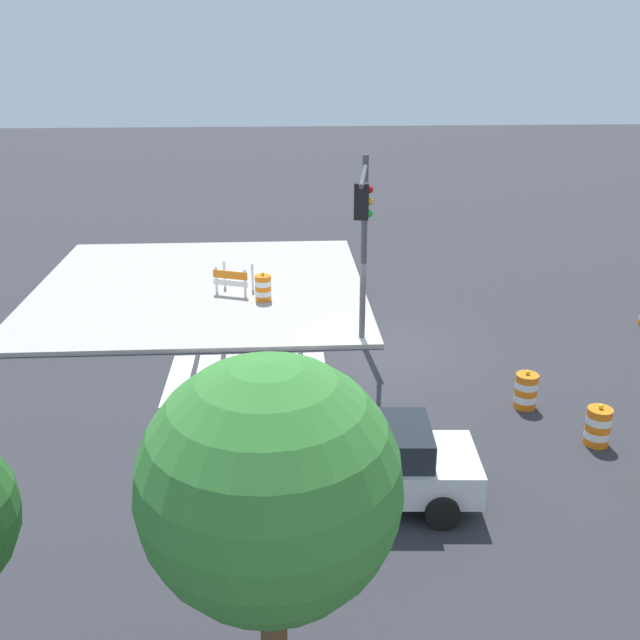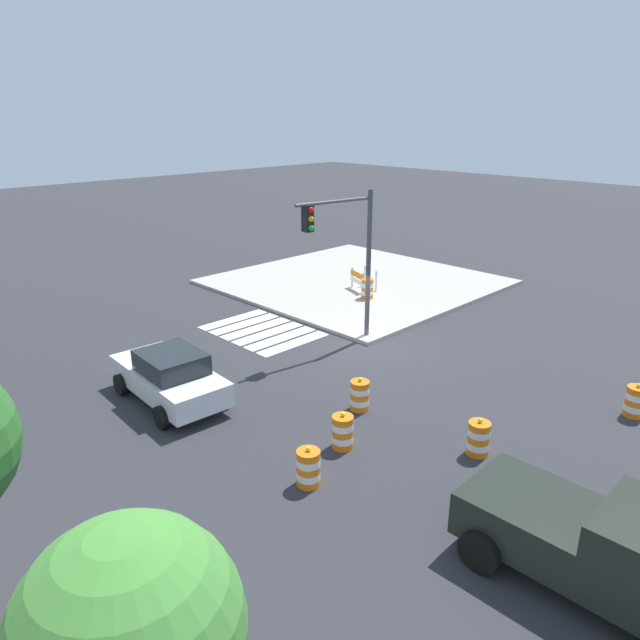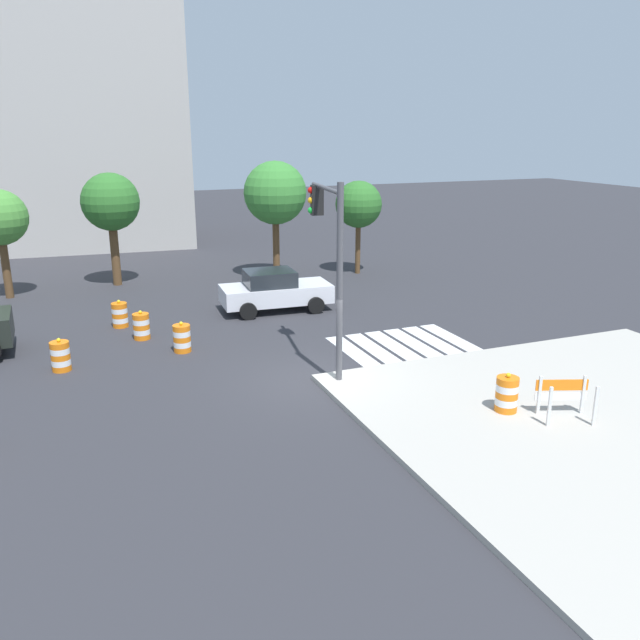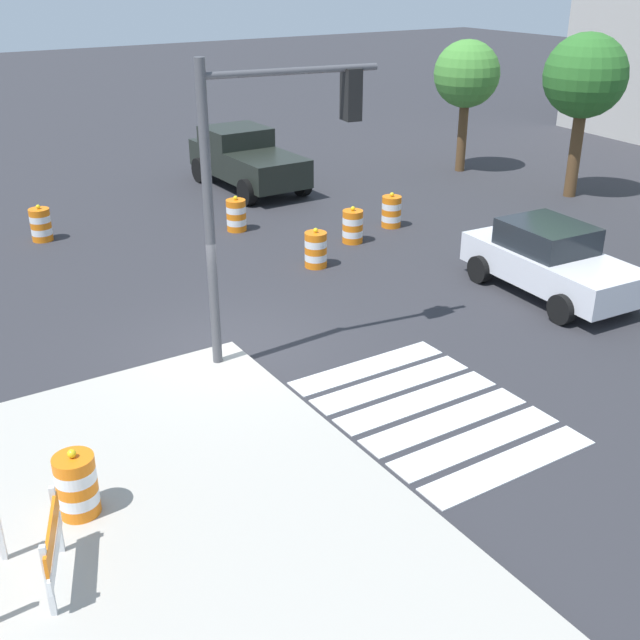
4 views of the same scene
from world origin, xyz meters
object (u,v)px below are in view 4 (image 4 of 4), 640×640
sports_car (550,260)px  pickup_truck (244,158)px  street_tree_streetside_far (585,78)px  traffic_barrel_near_corner (391,212)px  traffic_barrel_median_near (236,215)px  traffic_barrel_crosswalk_end (316,250)px  traffic_barrel_far_curb (41,225)px  traffic_light_pole (268,158)px  traffic_barrel_on_sidewalk (77,485)px  traffic_barrel_median_far (353,226)px  construction_barricade (40,546)px  street_tree_corner_lot (467,75)px

sports_car → pickup_truck: pickup_truck is taller
pickup_truck → street_tree_streetside_far: (6.78, 8.46, 2.79)m
traffic_barrel_near_corner → traffic_barrel_median_near: same height
sports_car → traffic_barrel_crosswalk_end: 5.67m
traffic_barrel_far_curb → sports_car: bearing=41.4°
sports_car → pickup_truck: 12.29m
traffic_barrel_crosswalk_end → traffic_light_pole: size_ratio=0.19×
traffic_barrel_median_near → traffic_light_pole: bearing=-21.7°
traffic_barrel_median_near → traffic_barrel_on_sidewalk: bearing=-36.4°
traffic_barrel_far_curb → traffic_light_pole: size_ratio=0.19×
traffic_barrel_crosswalk_end → traffic_light_pole: bearing=-41.5°
traffic_barrel_crosswalk_end → traffic_barrel_median_near: bearing=-174.4°
pickup_truck → traffic_barrel_median_far: pickup_truck is taller
traffic_barrel_near_corner → traffic_barrel_far_curb: (-4.18, -8.89, 0.00)m
construction_barricade → traffic_barrel_median_far: bearing=129.7°
traffic_barrel_median_far → traffic_barrel_on_sidewalk: 12.51m
traffic_barrel_median_far → street_tree_corner_lot: 9.59m
sports_car → traffic_barrel_median_near: 8.97m
traffic_barrel_median_near → traffic_barrel_far_curb: size_ratio=1.00×
traffic_barrel_on_sidewalk → construction_barricade: (1.11, -0.76, 0.12)m
traffic_barrel_median_far → traffic_light_pole: bearing=-47.1°
traffic_barrel_near_corner → traffic_barrel_on_sidewalk: (8.25, -11.59, 0.15)m
traffic_barrel_median_near → traffic_barrel_median_far: 3.44m
traffic_barrel_on_sidewalk → traffic_barrel_median_far: bearing=128.1°
traffic_barrel_median_far → construction_barricade: bearing=-50.3°
traffic_light_pole → traffic_barrel_median_near: bearing=158.3°
pickup_truck → traffic_barrel_near_corner: 6.45m
traffic_barrel_median_near → traffic_barrel_near_corner: bearing=62.2°
sports_car → traffic_barrel_on_sidewalk: bearing=-78.8°
construction_barricade → street_tree_streetside_far: bearing=114.6°
traffic_barrel_median_far → traffic_barrel_far_curb: same height
traffic_barrel_crosswalk_end → street_tree_corner_lot: street_tree_corner_lot is taller
pickup_truck → traffic_light_pole: traffic_light_pole is taller
pickup_truck → traffic_barrel_median_near: (4.16, -2.43, -0.52)m
traffic_barrel_far_curb → traffic_light_pole: bearing=11.6°
sports_car → traffic_barrel_on_sidewalk: (2.31, -11.62, -0.21)m
traffic_barrel_median_far → traffic_light_pole: traffic_light_pole is taller
sports_car → traffic_barrel_on_sidewalk: 11.85m
traffic_light_pole → street_tree_corner_lot: bearing=125.5°
traffic_barrel_median_near → street_tree_corner_lot: bearing=100.7°
traffic_barrel_median_far → street_tree_corner_lot: size_ratio=0.22×
pickup_truck → traffic_barrel_far_curb: size_ratio=5.08×
traffic_barrel_crosswalk_end → construction_barricade: bearing=-48.5°
traffic_barrel_median_far → traffic_barrel_near_corner: bearing=107.5°
sports_car → traffic_barrel_far_curb: 13.50m
traffic_barrel_crosswalk_end → construction_barricade: 11.70m
traffic_barrel_near_corner → traffic_barrel_median_near: bearing=-117.8°
traffic_barrel_far_curb → traffic_light_pole: traffic_light_pole is taller
traffic_barrel_near_corner → street_tree_corner_lot: street_tree_corner_lot is taller
traffic_barrel_median_near → traffic_barrel_far_curb: 5.36m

